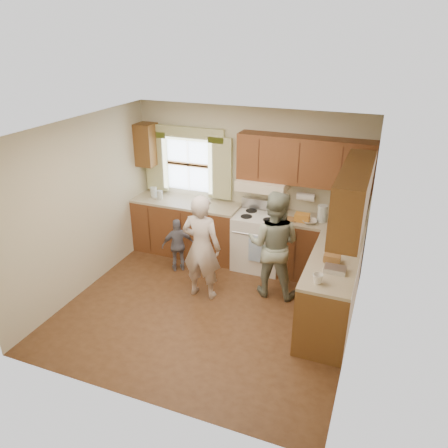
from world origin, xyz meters
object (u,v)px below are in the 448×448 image
at_px(woman_left, 202,247).
at_px(woman_right, 274,245).
at_px(stove, 259,240).
at_px(child, 178,245).

height_order(woman_left, woman_right, woman_right).
bearing_deg(woman_right, woman_left, 22.42).
bearing_deg(stove, child, -153.14).
bearing_deg(woman_left, stove, -115.31).
bearing_deg(child, woman_right, 142.27).
bearing_deg(child, woman_left, 106.95).
xyz_separation_m(woman_left, child, (-0.65, 0.53, -0.34)).
height_order(stove, woman_right, woman_right).
bearing_deg(woman_right, stove, -61.28).
distance_m(woman_left, woman_right, 1.01).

